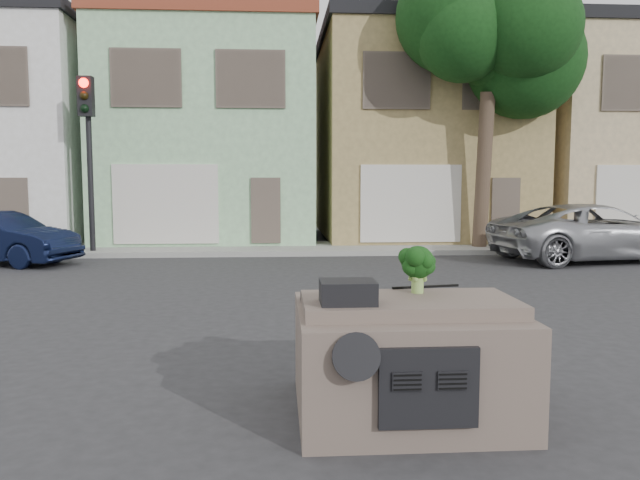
{
  "coord_description": "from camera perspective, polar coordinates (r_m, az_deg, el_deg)",
  "views": [
    {
      "loc": [
        -1.18,
        -8.64,
        2.19
      ],
      "look_at": [
        -0.56,
        0.5,
        1.3
      ],
      "focal_mm": 35.0,
      "sensor_mm": 36.0,
      "label": 1
    }
  ],
  "objects": [
    {
      "name": "townhouse_white",
      "position": [
        25.19,
        -27.16,
        8.55
      ],
      "size": [
        7.2,
        8.2,
        7.55
      ],
      "primitive_type": "cube",
      "color": "white",
      "rests_on": "ground"
    },
    {
      "name": "navy_sedan",
      "position": [
        18.19,
        -27.22,
        -1.99
      ],
      "size": [
        4.38,
        2.69,
        1.36
      ],
      "primitive_type": "imported",
      "rotation": [
        0.0,
        0.0,
        1.24
      ],
      "color": "black",
      "rests_on": "ground"
    },
    {
      "name": "ground_plane",
      "position": [
        8.99,
        3.81,
        -8.56
      ],
      "size": [
        120.0,
        120.0,
        0.0
      ],
      "primitive_type": "plane",
      "color": "#303033",
      "rests_on": "ground"
    },
    {
      "name": "townhouse_beige",
      "position": [
        26.43,
        25.07,
        8.46
      ],
      "size": [
        7.2,
        8.2,
        7.55
      ],
      "primitive_type": "cube",
      "color": "tan",
      "rests_on": "ground"
    },
    {
      "name": "instrument_hump",
      "position": [
        5.41,
        2.55,
        -4.78
      ],
      "size": [
        0.48,
        0.38,
        0.2
      ],
      "primitive_type": "cube",
      "color": "black",
      "rests_on": "car_dashboard"
    },
    {
      "name": "broccoli",
      "position": [
        5.96,
        8.93,
        -2.63
      ],
      "size": [
        0.52,
        0.52,
        0.46
      ],
      "primitive_type": "cube",
      "rotation": [
        0.0,
        0.0,
        3.74
      ],
      "color": "black",
      "rests_on": "car_dashboard"
    },
    {
      "name": "townhouse_tan",
      "position": [
        23.76,
        8.82,
        9.3
      ],
      "size": [
        7.2,
        8.2,
        7.55
      ],
      "primitive_type": "cube",
      "color": "#9F8954",
      "rests_on": "ground"
    },
    {
      "name": "tree_near",
      "position": [
        19.56,
        14.85,
        11.41
      ],
      "size": [
        4.4,
        4.0,
        8.5
      ],
      "primitive_type": "cube",
      "color": "#113611",
      "rests_on": "ground"
    },
    {
      "name": "wiper_arm",
      "position": [
        6.28,
        9.63,
        -4.23
      ],
      "size": [
        0.69,
        0.15,
        0.02
      ],
      "primitive_type": "cube",
      "rotation": [
        0.0,
        0.0,
        0.17
      ],
      "color": "black",
      "rests_on": "car_dashboard"
    },
    {
      "name": "traffic_signal",
      "position": [
        18.91,
        -20.37,
        6.29
      ],
      "size": [
        0.4,
        0.4,
        5.1
      ],
      "primitive_type": "cube",
      "color": "black",
      "rests_on": "ground"
    },
    {
      "name": "silver_pickup",
      "position": [
        18.47,
        23.77,
        -1.74
      ],
      "size": [
        5.86,
        3.35,
        1.54
      ],
      "primitive_type": "imported",
      "rotation": [
        0.0,
        0.0,
        1.72
      ],
      "color": "#A4A6AB",
      "rests_on": "ground"
    },
    {
      "name": "sidewalk",
      "position": [
        19.29,
        -0.37,
        -0.75
      ],
      "size": [
        40.0,
        3.0,
        0.15
      ],
      "primitive_type": "cube",
      "color": "gray",
      "rests_on": "ground"
    },
    {
      "name": "car_dashboard",
      "position": [
        5.99,
        7.76,
        -10.29
      ],
      "size": [
        2.0,
        1.8,
        1.12
      ],
      "primitive_type": "cube",
      "color": "#67574D",
      "rests_on": "ground"
    },
    {
      "name": "townhouse_mint",
      "position": [
        23.31,
        -9.73,
        9.36
      ],
      "size": [
        7.2,
        8.2,
        7.55
      ],
      "primitive_type": "cube",
      "color": "#9BCF9B",
      "rests_on": "ground"
    }
  ]
}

